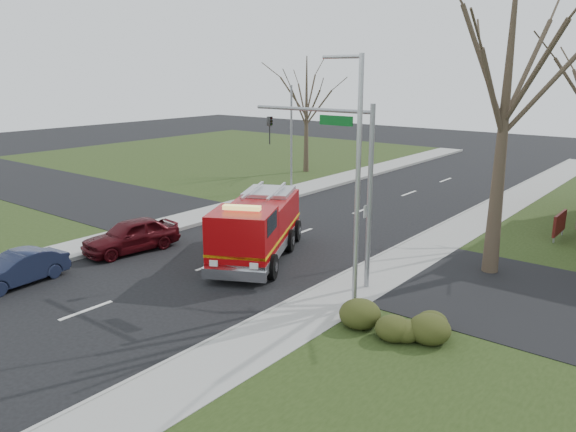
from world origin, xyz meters
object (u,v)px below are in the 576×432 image
Objects in this scene: traffic_signal_mast at (340,161)px; parked_car_maroon at (131,235)px; fire_engine at (257,229)px; parked_car_gray at (17,269)px.

traffic_signal_mast is 10.51m from parked_car_maroon.
traffic_signal_mast is 1.56× the size of parked_car_maroon.
fire_engine is at bearing 36.40° from parked_car_maroon.
fire_engine is 5.82m from parked_car_maroon.
traffic_signal_mast reaches higher than fire_engine.
parked_car_maroon is 1.15× the size of parked_car_gray.
parked_car_gray is at bearing -149.76° from fire_engine.
fire_engine reaches higher than parked_car_gray.
parked_car_maroon is (-5.10, -2.75, -0.56)m from fire_engine.
fire_engine reaches higher than parked_car_maroon.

